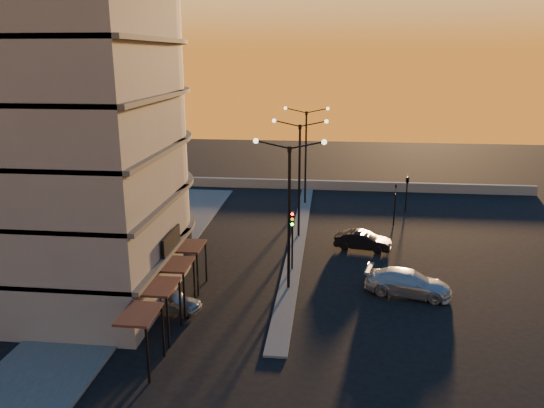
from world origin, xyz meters
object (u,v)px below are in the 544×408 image
at_px(traffic_light_main, 292,231).
at_px(car_wagon, 408,283).
at_px(streetlamp_mid, 299,169).
at_px(car_sedan, 363,240).
at_px(car_hatchback, 171,300).

bearing_deg(traffic_light_main, car_wagon, -20.98).
xyz_separation_m(streetlamp_mid, traffic_light_main, (0.00, -7.13, -2.70)).
bearing_deg(car_sedan, car_wagon, -151.80).
height_order(streetlamp_mid, traffic_light_main, streetlamp_mid).
height_order(car_sedan, car_wagon, car_wagon).
relative_size(traffic_light_main, car_hatchback, 1.17).
relative_size(car_hatchback, car_sedan, 0.86).
distance_m(traffic_light_main, car_sedan, 7.29).
bearing_deg(car_wagon, car_hatchback, 118.40).
bearing_deg(traffic_light_main, streetlamp_mid, 90.00).
bearing_deg(car_sedan, streetlamp_mid, 76.40).
bearing_deg(car_wagon, traffic_light_main, 82.53).
bearing_deg(car_hatchback, car_sedan, -31.50).
distance_m(streetlamp_mid, car_hatchback, 15.90).
xyz_separation_m(traffic_light_main, car_sedan, (5.00, 4.83, -2.19)).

